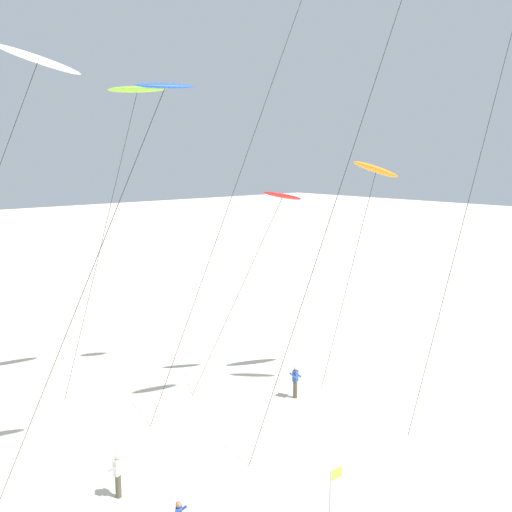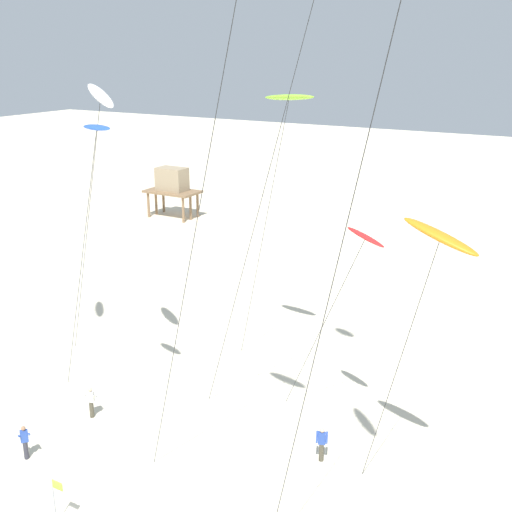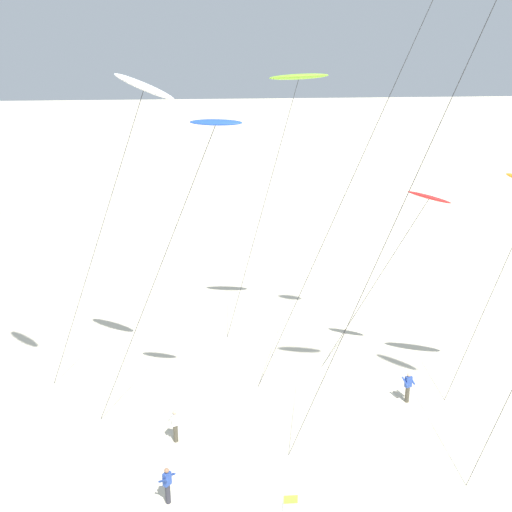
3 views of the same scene
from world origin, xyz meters
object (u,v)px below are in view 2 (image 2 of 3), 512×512
object	(u,v)px
kite_orange	(440,238)
kite_flyer_furthest	(91,401)
kite_white	(100,98)
kite_red	(364,240)
kite_lime	(289,99)
stilt_house	(172,183)
kite_flyer_middle	(25,441)
kite_blue	(96,135)
marker_flag	(56,493)
kite_flyer_nearest	(322,443)

from	to	relation	value
kite_orange	kite_flyer_furthest	distance (m)	19.42
kite_white	kite_red	bearing A→B (deg)	5.27
kite_lime	stilt_house	distance (m)	39.45
kite_flyer_middle	stilt_house	distance (m)	43.99
kite_blue	kite_red	bearing A→B (deg)	24.55
kite_lime	kite_blue	bearing A→B (deg)	-116.58
kite_flyer_middle	kite_orange	bearing A→B (deg)	18.36
marker_flag	kite_white	bearing A→B (deg)	118.60
kite_white	kite_flyer_middle	xyz separation A→B (m)	(0.73, -7.24, -14.63)
kite_blue	kite_flyer_middle	distance (m)	14.10
kite_red	kite_flyer_nearest	world-z (taller)	kite_red
kite_flyer_middle	stilt_house	bearing A→B (deg)	118.05
kite_blue	stilt_house	bearing A→B (deg)	123.06
kite_orange	stilt_house	distance (m)	50.38
kite_flyer_furthest	kite_blue	bearing A→B (deg)	-9.38
kite_blue	marker_flag	bearing A→B (deg)	-68.81
kite_red	kite_flyer_furthest	size ratio (longest dim) A/B	6.33
kite_blue	marker_flag	size ratio (longest dim) A/B	7.06
kite_flyer_nearest	stilt_house	bearing A→B (deg)	135.12
kite_blue	kite_orange	world-z (taller)	kite_blue
kite_lime	kite_flyer_nearest	world-z (taller)	kite_lime
kite_white	stilt_house	world-z (taller)	kite_white
kite_red	kite_lime	world-z (taller)	kite_lime
kite_red	kite_blue	world-z (taller)	kite_blue
kite_red	stilt_house	size ratio (longest dim) A/B	1.81
kite_flyer_nearest	marker_flag	xyz separation A→B (m)	(-7.19, -8.91, 0.60)
kite_blue	kite_lime	distance (m)	10.08
marker_flag	kite_lime	bearing A→B (deg)	82.02
kite_lime	kite_flyer_furthest	bearing A→B (deg)	-126.91
kite_white	kite_flyer_furthest	xyz separation A→B (m)	(0.87, -3.18, -14.63)
kite_white	kite_flyer_middle	bearing A→B (deg)	-84.28
kite_red	marker_flag	bearing A→B (deg)	-126.32
stilt_house	kite_white	bearing A→B (deg)	-57.70
kite_red	stilt_house	world-z (taller)	kite_red
kite_blue	kite_white	xyz separation A→B (m)	(-2.87, 3.51, 1.20)
kite_blue	kite_white	size ratio (longest dim) A/B	0.91
kite_blue	stilt_house	size ratio (longest dim) A/B	2.53
kite_red	kite_blue	bearing A→B (deg)	-155.45
kite_flyer_furthest	kite_white	bearing A→B (deg)	105.37
kite_lime	kite_white	size ratio (longest dim) A/B	0.97
kite_red	kite_white	bearing A→B (deg)	-174.73
kite_flyer_nearest	kite_flyer_middle	world-z (taller)	same
kite_white	kite_flyer_nearest	size ratio (longest dim) A/B	9.74
kite_red	kite_flyer_furthest	world-z (taller)	kite_red
kite_white	kite_flyer_nearest	world-z (taller)	kite_white
marker_flag	kite_blue	bearing A→B (deg)	111.19
kite_flyer_furthest	stilt_house	bearing A→B (deg)	120.94
kite_white	marker_flag	bearing A→B (deg)	-61.40
kite_lime	kite_flyer_nearest	size ratio (longest dim) A/B	9.44
kite_flyer_nearest	stilt_house	world-z (taller)	stilt_house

